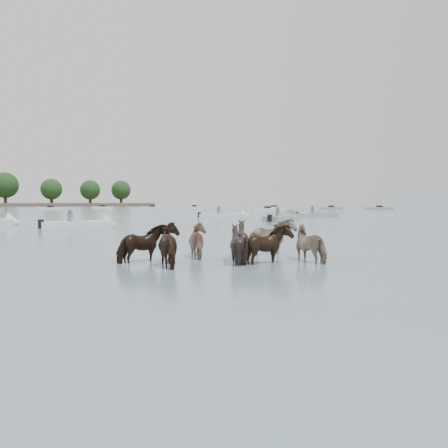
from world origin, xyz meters
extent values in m
plane|color=#4A5F6B|center=(0.00, 0.00, 0.00)|extent=(400.00, 400.00, 0.00)
imported|color=black|center=(-2.76, 1.07, 0.48)|extent=(1.79, 1.48, 1.38)
imported|color=#9E866B|center=(-0.77, 1.87, 0.47)|extent=(1.60, 1.70, 1.36)
imported|color=black|center=(0.44, 1.24, 0.52)|extent=(1.75, 1.70, 1.46)
imported|color=gray|center=(1.65, 1.83, 0.54)|extent=(1.92, 1.24, 1.49)
imported|color=black|center=(-1.91, 0.12, 0.53)|extent=(1.78, 1.87, 1.47)
imported|color=black|center=(-0.03, 0.18, 0.48)|extent=(1.66, 1.64, 1.37)
imported|color=black|center=(0.78, -0.22, 0.48)|extent=(1.80, 1.32, 1.39)
imported|color=#846F59|center=(2.43, 0.05, 0.47)|extent=(1.74, 1.77, 1.36)
sphere|color=black|center=(8.37, 18.43, 0.12)|extent=(0.44, 0.44, 0.44)
cube|color=black|center=(8.12, 18.43, 0.02)|extent=(0.50, 0.22, 0.18)
cone|color=silver|center=(-10.86, 24.18, 0.20)|extent=(0.96, 1.63, 1.60)
cube|color=silver|center=(-6.00, 19.09, 0.20)|extent=(4.73, 2.56, 0.55)
cone|color=silver|center=(-3.81, 19.59, 0.20)|extent=(1.23, 1.76, 1.60)
cube|color=#99ADB7|center=(-6.00, 19.09, 0.55)|extent=(1.03, 1.27, 0.35)
cube|color=black|center=(-8.19, 18.60, 0.35)|extent=(0.42, 0.42, 0.60)
cylinder|color=#595966|center=(-6.40, 19.09, 0.75)|extent=(0.36, 0.36, 0.70)
sphere|color=#595966|center=(-6.40, 19.09, 1.20)|extent=(0.24, 0.24, 0.24)
cube|color=silver|center=(7.56, 32.98, 0.20)|extent=(5.09, 2.64, 0.55)
cone|color=silver|center=(9.93, 32.44, 0.20)|extent=(1.23, 1.76, 1.60)
cube|color=#99ADB7|center=(7.56, 32.98, 0.55)|extent=(1.03, 1.27, 0.35)
cube|color=black|center=(5.19, 33.53, 0.35)|extent=(0.42, 0.42, 0.60)
cylinder|color=#595966|center=(7.16, 32.98, 0.75)|extent=(0.36, 0.36, 0.70)
sphere|color=#595966|center=(7.16, 32.98, 1.20)|extent=(0.24, 0.24, 0.24)
cube|color=gray|center=(11.61, 26.44, 0.20)|extent=(4.75, 4.73, 0.55)
cone|color=gray|center=(13.42, 28.24, 0.20)|extent=(1.77, 1.77, 1.60)
cube|color=#99ADB7|center=(11.61, 26.44, 0.55)|extent=(1.36, 1.36, 0.35)
cube|color=black|center=(9.80, 24.64, 0.35)|extent=(0.49, 0.49, 0.60)
cylinder|color=#595966|center=(11.21, 26.44, 0.75)|extent=(0.36, 0.36, 0.70)
sphere|color=#595966|center=(11.21, 26.44, 1.20)|extent=(0.24, 0.24, 0.24)
cube|color=gray|center=(18.78, 34.36, 0.20)|extent=(5.49, 2.63, 0.55)
cone|color=gray|center=(21.36, 34.89, 0.20)|extent=(1.20, 1.75, 1.60)
cube|color=#99ADB7|center=(18.78, 34.36, 0.55)|extent=(1.01, 1.26, 0.35)
cube|color=black|center=(16.19, 33.83, 0.35)|extent=(0.41, 0.41, 0.60)
cylinder|color=#595966|center=(18.38, 34.36, 0.75)|extent=(0.36, 0.36, 0.70)
sphere|color=#595966|center=(18.38, 34.36, 1.20)|extent=(0.24, 0.24, 0.24)
cube|color=silver|center=(-15.65, 82.90, 0.22)|extent=(5.64, 3.56, 0.60)
cube|color=black|center=(-15.65, 82.90, 0.60)|extent=(1.32, 1.32, 0.50)
cube|color=silver|center=(-5.71, 89.17, 0.22)|extent=(4.71, 2.92, 0.60)
cube|color=black|center=(-5.71, 89.17, 0.60)|extent=(1.28, 1.28, 0.50)
cube|color=silver|center=(4.72, 84.83, 0.22)|extent=(5.06, 1.92, 0.60)
cube|color=black|center=(4.72, 84.83, 0.60)|extent=(1.08, 1.08, 0.50)
cube|color=silver|center=(14.16, 86.65, 0.22)|extent=(5.98, 2.02, 0.60)
cube|color=black|center=(14.16, 86.65, 0.60)|extent=(1.09, 1.09, 0.50)
cube|color=silver|center=(23.08, 62.94, 0.22)|extent=(5.65, 1.63, 0.60)
cube|color=black|center=(23.08, 62.94, 0.60)|extent=(1.02, 1.02, 0.50)
cube|color=silver|center=(29.97, 78.18, 0.22)|extent=(4.91, 2.79, 0.60)
cube|color=black|center=(29.97, 78.18, 0.60)|extent=(1.25, 1.25, 0.50)
cube|color=gray|center=(39.70, 71.26, 0.22)|extent=(4.63, 2.14, 0.60)
cube|color=black|center=(39.70, 71.26, 0.60)|extent=(1.14, 1.14, 0.50)
cube|color=gray|center=(49.18, 68.78, 0.22)|extent=(5.73, 2.27, 0.60)
cube|color=black|center=(49.18, 68.78, 0.60)|extent=(1.13, 1.13, 0.50)
cylinder|color=#382619|center=(-37.54, 148.23, 1.89)|extent=(1.00, 1.00, 3.79)
sphere|color=black|center=(-37.54, 148.23, 6.84)|extent=(8.42, 8.42, 8.42)
cylinder|color=#382619|center=(-23.00, 145.74, 1.55)|extent=(1.00, 1.00, 3.10)
sphere|color=black|center=(-23.00, 145.74, 5.59)|extent=(6.88, 6.88, 6.88)
cylinder|color=#382619|center=(-10.91, 149.89, 1.52)|extent=(1.00, 1.00, 3.04)
sphere|color=black|center=(-10.91, 149.89, 5.50)|extent=(6.76, 6.76, 6.76)
cylinder|color=#382619|center=(-0.37, 157.73, 1.57)|extent=(1.00, 1.00, 3.15)
sphere|color=black|center=(-0.37, 157.73, 5.68)|extent=(6.99, 6.99, 6.99)
camera|label=1|loc=(-3.66, -12.91, 1.89)|focal=36.29mm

